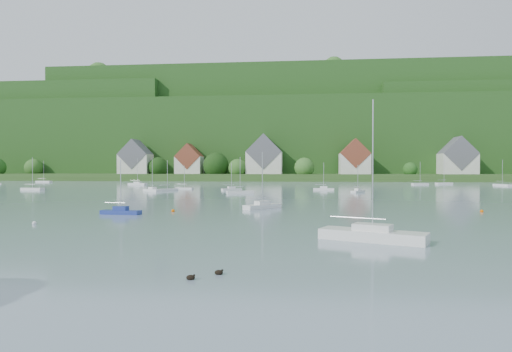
# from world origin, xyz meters

# --- Properties ---
(far_shore_strip) EXTENTS (600.00, 60.00, 3.00)m
(far_shore_strip) POSITION_xyz_m (0.00, 200.00, 1.50)
(far_shore_strip) COLOR #2F4E1D
(far_shore_strip) RESTS_ON ground
(forested_ridge) EXTENTS (620.00, 181.22, 69.89)m
(forested_ridge) POSITION_xyz_m (0.39, 268.57, 22.89)
(forested_ridge) COLOR #1B4014
(forested_ridge) RESTS_ON ground
(village_building_0) EXTENTS (14.00, 10.40, 16.00)m
(village_building_0) POSITION_xyz_m (-55.00, 187.00, 9.51)
(village_building_0) COLOR beige
(village_building_0) RESTS_ON far_shore_strip
(village_building_1) EXTENTS (12.00, 9.36, 14.00)m
(village_building_1) POSITION_xyz_m (-30.00, 189.00, 8.75)
(village_building_1) COLOR beige
(village_building_1) RESTS_ON far_shore_strip
(village_building_2) EXTENTS (16.00, 11.44, 18.00)m
(village_building_2) POSITION_xyz_m (5.00, 188.00, 10.27)
(village_building_2) COLOR beige
(village_building_2) RESTS_ON far_shore_strip
(village_building_3) EXTENTS (13.00, 10.40, 15.50)m
(village_building_3) POSITION_xyz_m (45.00, 186.00, 9.43)
(village_building_3) COLOR beige
(village_building_3) RESTS_ON far_shore_strip
(village_building_4) EXTENTS (15.00, 10.40, 16.50)m
(village_building_4) POSITION_xyz_m (90.00, 190.00, 9.59)
(village_building_4) COLOR beige
(village_building_4) RESTS_ON far_shore_strip
(near_sailboat_1) EXTENTS (4.96, 1.86, 6.53)m
(near_sailboat_1) POSITION_xyz_m (-0.38, 39.20, 0.39)
(near_sailboat_1) COLOR navy
(near_sailboat_1) RESTS_ON ground
(near_sailboat_3) EXTENTS (5.11, 5.30, 7.77)m
(near_sailboat_3) POSITION_xyz_m (15.93, 48.30, 0.43)
(near_sailboat_3) COLOR white
(near_sailboat_3) RESTS_ON ground
(near_sailboat_4) EXTENTS (8.16, 5.29, 10.73)m
(near_sailboat_4) POSITION_xyz_m (26.54, 22.29, 0.52)
(near_sailboat_4) COLOR white
(near_sailboat_4) RESTS_ON ground
(mooring_buoy_1) EXTENTS (0.40, 0.40, 0.40)m
(mooring_buoy_1) POSITION_xyz_m (-5.03, 29.18, 0.00)
(mooring_buoy_1) COLOR white
(mooring_buoy_1) RESTS_ON ground
(mooring_buoy_2) EXTENTS (0.43, 0.43, 0.43)m
(mooring_buoy_2) POSITION_xyz_m (43.80, 46.02, 0.00)
(mooring_buoy_2) COLOR #F26000
(mooring_buoy_2) RESTS_ON ground
(mooring_buoy_3) EXTENTS (0.45, 0.45, 0.45)m
(mooring_buoy_3) POSITION_xyz_m (5.02, 42.75, 0.00)
(mooring_buoy_3) COLOR #F26000
(mooring_buoy_3) RESTS_ON ground
(duck_pair) EXTENTS (1.66, 1.48, 0.32)m
(duck_pair) POSITION_xyz_m (16.26, 10.07, 0.11)
(duck_pair) COLOR black
(duck_pair) RESTS_ON ground
(far_sailboat_cluster) EXTENTS (194.39, 71.13, 8.71)m
(far_sailboat_cluster) POSITION_xyz_m (7.05, 116.94, 0.37)
(far_sailboat_cluster) COLOR white
(far_sailboat_cluster) RESTS_ON ground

